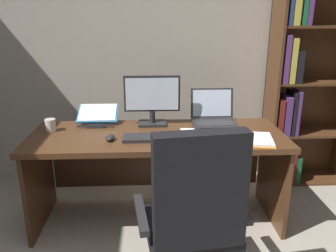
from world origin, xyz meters
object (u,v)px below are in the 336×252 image
(notepad, at_px, (190,133))
(open_binder, at_px, (242,139))
(desk, at_px, (157,153))
(bookshelf, at_px, (302,85))
(coffee_mug, at_px, (50,125))
(reading_stand_with_book, at_px, (98,115))
(computer_mouse, at_px, (110,138))
(office_chair, at_px, (193,229))
(monitor, at_px, (152,101))
(laptop, at_px, (214,117))
(keyboard, at_px, (153,138))
(pen, at_px, (193,132))

(notepad, bearing_deg, open_binder, -23.67)
(desk, xyz_separation_m, bookshelf, (1.34, 0.56, 0.42))
(bookshelf, distance_m, coffee_mug, 2.22)
(reading_stand_with_book, relative_size, open_binder, 0.68)
(coffee_mug, bearing_deg, computer_mouse, -25.09)
(office_chair, bearing_deg, monitor, 94.58)
(laptop, distance_m, reading_stand_with_book, 0.94)
(bookshelf, bearing_deg, desk, -157.36)
(bookshelf, xyz_separation_m, open_binder, (-0.75, -0.81, -0.22))
(monitor, distance_m, open_binder, 0.77)
(monitor, distance_m, computer_mouse, 0.49)
(keyboard, xyz_separation_m, open_binder, (0.63, -0.05, -0.00))
(open_binder, relative_size, notepad, 2.25)
(monitor, distance_m, notepad, 0.42)
(desk, height_order, laptop, laptop)
(laptop, relative_size, notepad, 1.67)
(monitor, xyz_separation_m, coffee_mug, (-0.77, -0.13, -0.15))
(monitor, relative_size, pen, 3.14)
(reading_stand_with_book, bearing_deg, computer_mouse, -71.02)
(reading_stand_with_book, xyz_separation_m, coffee_mug, (-0.33, -0.20, -0.02))
(laptop, height_order, pen, laptop)
(open_binder, bearing_deg, computer_mouse, -172.89)
(bookshelf, height_order, laptop, bookshelf)
(keyboard, xyz_separation_m, notepad, (0.28, 0.10, -0.01))
(notepad, distance_m, coffee_mug, 1.05)
(desk, height_order, keyboard, keyboard)
(keyboard, bearing_deg, monitor, 90.00)
(bookshelf, xyz_separation_m, notepad, (-1.10, -0.66, -0.22))
(reading_stand_with_book, height_order, coffee_mug, reading_stand_with_book)
(keyboard, height_order, coffee_mug, coffee_mug)
(desk, xyz_separation_m, open_binder, (0.59, -0.25, 0.20))
(laptop, xyz_separation_m, pen, (-0.20, -0.25, -0.04))
(monitor, bearing_deg, reading_stand_with_book, 171.71)
(monitor, height_order, coffee_mug, monitor)
(computer_mouse, bearing_deg, monitor, 49.44)
(reading_stand_with_book, distance_m, open_binder, 1.17)
(computer_mouse, bearing_deg, desk, 31.14)
(open_binder, distance_m, pen, 0.36)
(reading_stand_with_book, xyz_separation_m, pen, (0.74, -0.31, -0.05))
(bookshelf, distance_m, reading_stand_with_book, 1.86)
(desk, distance_m, monitor, 0.41)
(desk, relative_size, notepad, 8.96)
(monitor, bearing_deg, bookshelf, 16.64)
(bookshelf, distance_m, pen, 1.28)
(desk, relative_size, keyboard, 4.48)
(notepad, height_order, coffee_mug, coffee_mug)
(bookshelf, xyz_separation_m, computer_mouse, (-1.68, -0.76, -0.21))
(computer_mouse, bearing_deg, laptop, 24.19)
(office_chair, xyz_separation_m, notepad, (0.06, 0.76, 0.29))
(desk, xyz_separation_m, notepad, (0.24, -0.10, 0.20))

